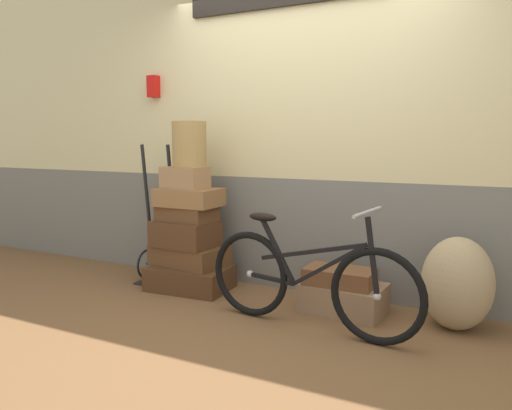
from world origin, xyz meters
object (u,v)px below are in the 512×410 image
Objects in this scene: suitcase_0 at (190,278)px; suitcase_1 at (190,255)px; suitcase_4 at (189,197)px; bicycle at (308,281)px; suitcase_5 at (185,178)px; wicker_basket at (189,144)px; burlap_sack at (457,284)px; suitcase_3 at (187,213)px; suitcase_7 at (340,277)px; suitcase_6 at (343,298)px; suitcase_2 at (185,233)px; luggage_trolley at (160,249)px.

suitcase_0 is 0.20m from suitcase_1.
suitcase_0 is 1.30× the size of suitcase_4.
suitcase_4 is at bearing 161.67° from bicycle.
suitcase_5 is 0.99× the size of wicker_basket.
burlap_sack is at bearing 1.07° from wicker_basket.
wicker_basket reaches higher than suitcase_3.
suitcase_4 is (0.02, 0.01, 0.14)m from suitcase_3.
suitcase_1 is 0.68m from suitcase_5.
burlap_sack is at bearing 7.28° from suitcase_1.
suitcase_7 is 0.79× the size of burlap_sack.
suitcase_3 is at bearing -174.71° from suitcase_6.
suitcase_3 is 0.14m from suitcase_4.
suitcase_2 is 0.33× the size of bicycle.
suitcase_2 is 1.39× the size of wicker_basket.
suitcase_3 reaches higher than suitcase_0.
suitcase_4 is 1.40m from bicycle.
burlap_sack is at bearing 4.97° from suitcase_6.
suitcase_3 is 0.31m from suitcase_5.
luggage_trolley is (-0.37, 0.05, -0.95)m from wicker_basket.
wicker_basket is (0.02, -0.01, 0.45)m from suitcase_4.
suitcase_2 is 2.20m from burlap_sack.
suitcase_2 is 1.40× the size of suitcase_5.
bicycle is (1.61, -0.45, 0.04)m from luggage_trolley.
suitcase_0 is at bearing -179.15° from suitcase_7.
bicycle is (-0.12, -0.44, 0.23)m from suitcase_6.
burlap_sack reaches higher than suitcase_1.
wicker_basket reaches higher than burlap_sack.
suitcase_0 is 0.70m from suitcase_4.
suitcase_4 is (0.01, -0.01, 0.51)m from suitcase_1.
suitcase_5 is at bearing -178.17° from burlap_sack.
suitcase_4 is at bearing 73.80° from suitcase_5.
suitcase_5 is 1.63m from suitcase_6.
suitcase_4 reaches higher than suitcase_7.
suitcase_7 is (-0.02, -0.04, 0.17)m from suitcase_6.
bicycle is (-0.91, -0.45, 0.02)m from burlap_sack.
wicker_basket is (-1.34, 0.01, 0.97)m from suitcase_7.
burlap_sack reaches higher than suitcase_0.
wicker_basket is at bearing -178.93° from burlap_sack.
suitcase_0 is at bearing 5.13° from suitcase_5.
suitcase_0 is 0.54× the size of luggage_trolley.
suitcase_7 is at bearing 5.60° from suitcase_1.
suitcase_4 is at bearing 26.73° from suitcase_3.
suitcase_3 is at bearing -177.58° from wicker_basket.
suitcase_1 is 1.34m from bicycle.
luggage_trolley is (-0.34, 0.08, -0.67)m from suitcase_5.
suitcase_3 is at bearing -7.99° from luggage_trolley.
suitcase_3 is 0.30× the size of bicycle.
suitcase_4 is 0.45m from wicker_basket.
suitcase_6 is at bearing 5.98° from suitcase_2.
luggage_trolley is at bearing 178.12° from suitcase_7.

